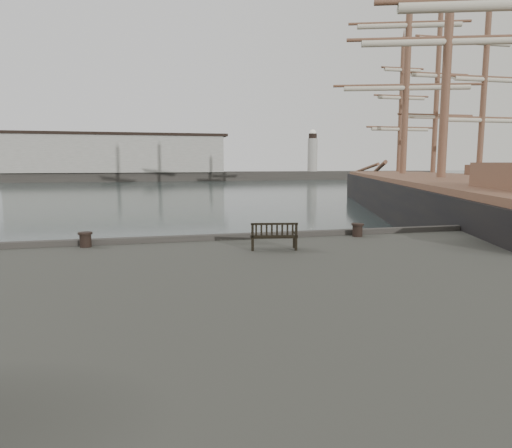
{
  "coord_description": "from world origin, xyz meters",
  "views": [
    {
      "loc": [
        -2.62,
        -15.16,
        4.14
      ],
      "look_at": [
        0.97,
        -0.5,
        2.1
      ],
      "focal_mm": 32.0,
      "sensor_mm": 36.0,
      "label": 1
    }
  ],
  "objects_px": {
    "bollard_right": "(357,230)",
    "tall_ship_far": "(432,189)",
    "bollard_left": "(85,240)",
    "tall_ship_main": "(439,206)",
    "bench": "(274,241)"
  },
  "relations": [
    {
      "from": "bollard_left",
      "to": "tall_ship_main",
      "type": "height_order",
      "value": "tall_ship_main"
    },
    {
      "from": "bollard_left",
      "to": "tall_ship_far",
      "type": "height_order",
      "value": "tall_ship_far"
    },
    {
      "from": "tall_ship_far",
      "to": "bollard_right",
      "type": "bearing_deg",
      "value": -126.44
    },
    {
      "from": "tall_ship_main",
      "to": "bench",
      "type": "bearing_deg",
      "value": -117.09
    },
    {
      "from": "tall_ship_main",
      "to": "tall_ship_far",
      "type": "height_order",
      "value": "tall_ship_main"
    },
    {
      "from": "tall_ship_main",
      "to": "tall_ship_far",
      "type": "xyz_separation_m",
      "value": [
        12.75,
        19.34,
        -0.02
      ]
    },
    {
      "from": "bench",
      "to": "bollard_right",
      "type": "bearing_deg",
      "value": 35.78
    },
    {
      "from": "bollard_left",
      "to": "tall_ship_far",
      "type": "distance_m",
      "value": 50.54
    },
    {
      "from": "bench",
      "to": "bollard_right",
      "type": "height_order",
      "value": "bench"
    },
    {
      "from": "bollard_right",
      "to": "tall_ship_main",
      "type": "xyz_separation_m",
      "value": [
        14.63,
        15.81,
        -0.94
      ]
    },
    {
      "from": "bollard_right",
      "to": "tall_ship_far",
      "type": "relative_size",
      "value": 0.02
    },
    {
      "from": "bench",
      "to": "tall_ship_main",
      "type": "relative_size",
      "value": 0.03
    },
    {
      "from": "tall_ship_far",
      "to": "bollard_left",
      "type": "bearing_deg",
      "value": -134.65
    },
    {
      "from": "bollard_left",
      "to": "bollard_right",
      "type": "distance_m",
      "value": 9.05
    },
    {
      "from": "bench",
      "to": "bollard_left",
      "type": "height_order",
      "value": "bench"
    }
  ]
}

